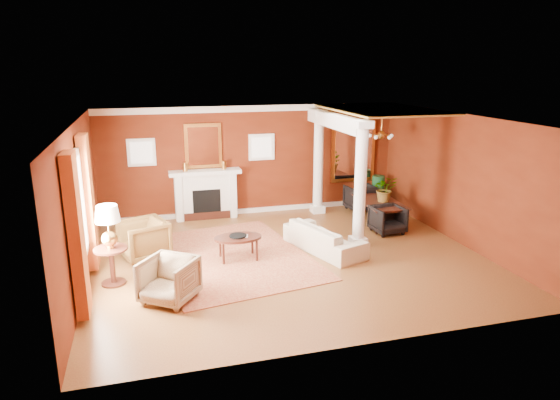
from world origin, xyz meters
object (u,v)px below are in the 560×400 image
object	(u,v)px
side_table	(109,232)
coffee_table	(238,239)
armchair_stripe	(169,278)
armchair_leopard	(143,238)
dining_table	(381,206)
sofa	(324,233)

from	to	relation	value
side_table	coffee_table	bearing A→B (deg)	13.09
armchair_stripe	armchair_leopard	bearing A→B (deg)	136.39
armchair_leopard	side_table	world-z (taller)	side_table
coffee_table	dining_table	bearing A→B (deg)	19.65
armchair_leopard	coffee_table	world-z (taller)	armchair_leopard
coffee_table	armchair_stripe	bearing A→B (deg)	-133.99
side_table	armchair_leopard	bearing A→B (deg)	63.37
armchair_leopard	coffee_table	bearing A→B (deg)	53.79
dining_table	armchair_leopard	bearing A→B (deg)	101.63
armchair_stripe	coffee_table	bearing A→B (deg)	81.91
dining_table	side_table	bearing A→B (deg)	110.61
coffee_table	side_table	bearing A→B (deg)	-166.91
sofa	coffee_table	world-z (taller)	sofa
sofa	dining_table	world-z (taller)	dining_table
armchair_stripe	dining_table	xyz separation A→B (m)	(5.45, 2.96, 0.04)
side_table	dining_table	xyz separation A→B (m)	(6.42, 1.99, -0.56)
sofa	side_table	world-z (taller)	side_table
sofa	armchair_stripe	world-z (taller)	armchair_stripe
sofa	dining_table	xyz separation A→B (m)	(2.05, 1.40, 0.07)
armchair_leopard	coffee_table	distance (m)	1.97
sofa	side_table	distance (m)	4.45
armchair_leopard	armchair_stripe	distance (m)	2.16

